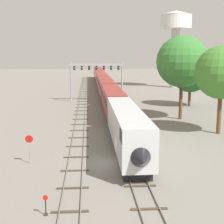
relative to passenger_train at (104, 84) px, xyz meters
The scene contains 11 objects.
ground_plane 56.19m from the passenger_train, 92.04° to the right, with size 400.00×400.00×0.00m, color gray.
track_main 4.66m from the passenger_train, 90.00° to the left, with size 2.60×200.00×0.16m.
track_near 17.20m from the passenger_train, 108.87° to the right, with size 2.60×160.00×0.16m.
passenger_train is the anchor object (origin of this frame).
signal_gantry 14.35m from the passenger_train, 99.38° to the right, with size 12.10×0.49×8.85m.
water_tower 32.16m from the passenger_train, 33.56° to the left, with size 9.77×9.77×23.73m.
switch_stand 66.80m from the passenger_train, 96.10° to the right, with size 0.36×0.24×1.46m.
stop_sign 56.49m from the passenger_train, 100.20° to the right, with size 0.76×0.08×2.88m.
trackside_tree_left 37.21m from the passenger_train, 72.43° to the right, with size 8.35×8.35×13.62m.
trackside_tree_mid 27.79m from the passenger_train, 52.69° to the right, with size 8.06×8.06×10.97m.
trackside_tree_right 47.29m from the passenger_train, 73.34° to the right, with size 7.08×7.08×11.82m.
Camera 1 is at (-2.15, -30.96, 10.77)m, focal length 52.30 mm.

